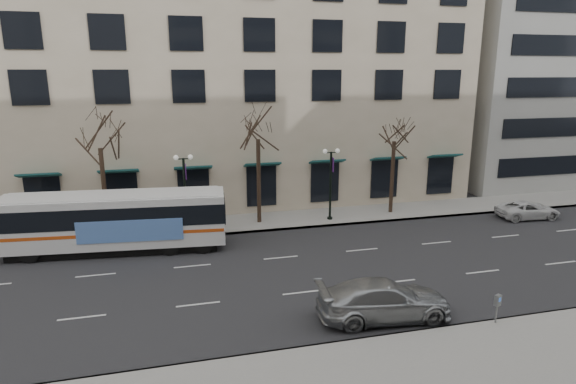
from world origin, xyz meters
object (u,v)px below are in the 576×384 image
object	(u,v)px
tree_far_left	(99,133)
white_pickup	(528,210)
tree_far_right	(395,128)
city_bus	(117,220)
silver_car	(384,300)
tree_far_mid	(258,125)
lamp_post_left	(185,189)
lamp_post_right	(331,181)
pay_station	(498,303)

from	to	relation	value
tree_far_left	white_pickup	world-z (taller)	tree_far_left
tree_far_right	white_pickup	xyz separation A→B (m)	(9.18, -3.46, -5.80)
city_bus	silver_car	world-z (taller)	city_bus
city_bus	tree_far_right	bearing A→B (deg)	14.39
tree_far_mid	white_pickup	size ratio (longest dim) A/B	1.91
lamp_post_left	lamp_post_right	distance (m)	10.00
pay_station	silver_car	bearing A→B (deg)	137.91
pay_station	white_pickup	bearing A→B (deg)	26.76
pay_station	city_bus	bearing A→B (deg)	121.59
lamp_post_right	white_pickup	distance (m)	14.64
white_pickup	pay_station	xyz separation A→B (m)	(-12.18, -12.64, 0.44)
city_bus	pay_station	xyz separation A→B (m)	(16.10, -13.09, -0.84)
lamp_post_left	silver_car	xyz separation A→B (m)	(7.72, -13.71, -2.10)
tree_far_left	pay_station	distance (m)	24.08
silver_car	white_pickup	world-z (taller)	silver_car
lamp_post_left	pay_station	world-z (taller)	lamp_post_left
city_bus	white_pickup	world-z (taller)	city_bus
city_bus	tree_far_mid	bearing A→B (deg)	23.75
tree_far_right	pay_station	world-z (taller)	tree_far_right
lamp_post_right	tree_far_mid	bearing A→B (deg)	173.17
tree_far_left	tree_far_mid	world-z (taller)	tree_far_mid
lamp_post_left	tree_far_mid	bearing A→B (deg)	6.85
lamp_post_right	pay_station	distance (m)	15.74
tree_far_left	lamp_post_left	distance (m)	6.29
tree_far_mid	silver_car	bearing A→B (deg)	-79.21
city_bus	silver_car	size ratio (longest dim) A/B	2.24
tree_far_mid	city_bus	bearing A→B (deg)	-161.68
silver_car	white_pickup	distance (m)	19.71
tree_far_left	city_bus	xyz separation A→B (m)	(0.90, -3.01, -4.80)
silver_car	tree_far_mid	bearing A→B (deg)	15.56
city_bus	white_pickup	size ratio (longest dim) A/B	2.92
tree_far_left	lamp_post_left	size ratio (longest dim) A/B	1.60
tree_far_mid	lamp_post_left	distance (m)	6.40
tree_far_right	city_bus	bearing A→B (deg)	-171.03
tree_far_left	tree_far_right	bearing A→B (deg)	0.00
pay_station	tree_far_right	bearing A→B (deg)	60.15
tree_far_right	silver_car	distance (m)	16.99
lamp_post_right	city_bus	world-z (taller)	lamp_post_right
lamp_post_left	city_bus	bearing A→B (deg)	-149.56
tree_far_left	white_pickup	xyz separation A→B (m)	(29.18, -3.46, -6.08)
tree_far_left	lamp_post_right	size ratio (longest dim) A/B	1.60
city_bus	white_pickup	distance (m)	28.31
tree_far_right	lamp_post_right	world-z (taller)	tree_far_right
tree_far_left	pay_station	world-z (taller)	tree_far_left
silver_car	pay_station	bearing A→B (deg)	-108.02
lamp_post_left	pay_station	xyz separation A→B (m)	(11.99, -15.50, -1.88)
white_pickup	pay_station	world-z (taller)	pay_station
tree_far_right	city_bus	distance (m)	19.86
tree_far_left	tree_far_mid	bearing A→B (deg)	0.00
pay_station	tree_far_mid	bearing A→B (deg)	94.20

